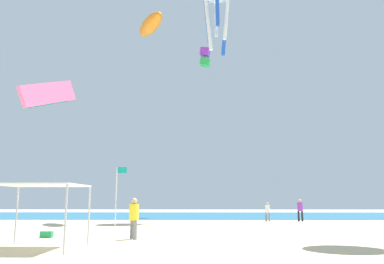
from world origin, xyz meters
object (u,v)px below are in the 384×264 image
at_px(kite_box_purple, 205,57).
at_px(kite_parafoil_pink, 48,94).
at_px(person_central, 300,208).
at_px(cooler_box, 47,234).
at_px(person_leftmost, 134,215).
at_px(canopy_tent, 41,188).
at_px(kite_inflatable_orange, 151,25).
at_px(person_near_tent, 267,210).
at_px(banner_flag, 117,193).

relative_size(kite_box_purple, kite_parafoil_pink, 0.58).
height_order(person_central, cooler_box, person_central).
bearing_deg(person_leftmost, canopy_tent, 102.99).
relative_size(person_central, kite_inflatable_orange, 0.38).
xyz_separation_m(canopy_tent, person_central, (14.77, 18.66, -1.20)).
bearing_deg(canopy_tent, kite_box_purple, 75.80).
bearing_deg(person_near_tent, person_leftmost, 48.87).
bearing_deg(banner_flag, kite_inflatable_orange, 88.08).
distance_m(person_central, cooler_box, 21.56).
height_order(canopy_tent, cooler_box, canopy_tent).
bearing_deg(kite_inflatable_orange, person_leftmost, 157.90).
bearing_deg(cooler_box, person_central, 41.56).
height_order(canopy_tent, kite_box_purple, kite_box_purple).
xyz_separation_m(person_near_tent, kite_parafoil_pink, (-14.61, -12.05, 6.93)).
height_order(person_near_tent, person_central, person_central).
distance_m(canopy_tent, banner_flag, 7.70).
distance_m(cooler_box, kite_inflatable_orange, 22.39).
relative_size(canopy_tent, kite_box_purple, 1.39).
xyz_separation_m(canopy_tent, kite_box_purple, (6.90, 27.27, 15.80)).
distance_m(person_leftmost, banner_flag, 4.41).
bearing_deg(kite_parafoil_pink, banner_flag, 127.99).
height_order(canopy_tent, kite_parafoil_pink, kite_parafoil_pink).
distance_m(person_near_tent, kite_inflatable_orange, 19.64).
xyz_separation_m(person_near_tent, kite_inflatable_orange, (-10.25, -0.62, 16.73)).
relative_size(person_near_tent, kite_box_purple, 0.72).
height_order(kite_inflatable_orange, kite_parafoil_pink, kite_inflatable_orange).
relative_size(person_near_tent, kite_parafoil_pink, 0.42).
height_order(person_central, kite_parafoil_pink, kite_parafoil_pink).
bearing_deg(person_central, kite_box_purple, 173.55).
height_order(cooler_box, kite_inflatable_orange, kite_inflatable_orange).
relative_size(person_near_tent, person_leftmost, 0.84).
distance_m(person_leftmost, kite_inflatable_orange, 21.94).
bearing_deg(canopy_tent, banner_flag, 79.71).
bearing_deg(kite_parafoil_pink, cooler_box, 54.16).
height_order(cooler_box, kite_parafoil_pink, kite_parafoil_pink).
height_order(kite_box_purple, kite_parafoil_pink, kite_box_purple).
relative_size(person_near_tent, kite_inflatable_orange, 0.32).
bearing_deg(kite_inflatable_orange, banner_flag, 150.81).
height_order(canopy_tent, person_leftmost, canopy_tent).
bearing_deg(canopy_tent, person_central, 51.63).
xyz_separation_m(person_leftmost, kite_box_purple, (3.88, 23.63, 16.97)).
bearing_deg(cooler_box, banner_flag, 49.70).
distance_m(canopy_tent, kite_box_purple, 32.26).
bearing_deg(canopy_tent, cooler_box, 107.09).
bearing_deg(kite_parafoil_pink, person_central, 148.57).
bearing_deg(person_leftmost, cooler_box, 43.21).
distance_m(canopy_tent, person_leftmost, 4.87).
xyz_separation_m(banner_flag, cooler_box, (-2.72, -3.21, -2.05)).
bearing_deg(kite_parafoil_pink, kite_inflatable_orange, -177.10).
bearing_deg(cooler_box, canopy_tent, -72.91).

